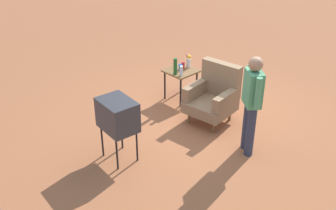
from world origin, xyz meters
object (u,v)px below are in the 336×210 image
(armchair, at_px, (214,95))
(bottle_wine_green, at_px, (175,67))
(soda_can_red, at_px, (183,65))
(person_standing, at_px, (252,100))
(soda_can_blue, at_px, (180,67))
(side_table, at_px, (181,75))
(bottle_short_clear, at_px, (181,71))
(tv_on_stand, at_px, (118,115))
(flower_vase, at_px, (189,60))

(armchair, xyz_separation_m, bottle_wine_green, (-0.92, -0.07, 0.29))
(soda_can_red, bearing_deg, person_standing, -16.11)
(soda_can_blue, height_order, soda_can_red, same)
(side_table, distance_m, person_standing, 2.13)
(soda_can_red, distance_m, bottle_short_clear, 0.36)
(tv_on_stand, bearing_deg, person_standing, 52.34)
(tv_on_stand, relative_size, bottle_wine_green, 3.22)
(soda_can_red, bearing_deg, bottle_short_clear, -50.18)
(flower_vase, bearing_deg, tv_on_stand, -71.40)
(tv_on_stand, distance_m, person_standing, 2.05)
(soda_can_blue, xyz_separation_m, soda_can_red, (-0.03, 0.10, 0.00))
(armchair, xyz_separation_m, bottle_short_clear, (-0.79, -0.04, 0.23))
(person_standing, relative_size, soda_can_red, 13.44)
(person_standing, bearing_deg, flower_vase, 160.54)
(soda_can_red, bearing_deg, flower_vase, 71.60)
(soda_can_red, bearing_deg, bottle_wine_green, -71.80)
(bottle_short_clear, bearing_deg, armchair, 2.95)
(person_standing, bearing_deg, bottle_wine_green, 171.67)
(bottle_short_clear, bearing_deg, side_table, 136.31)
(armchair, bearing_deg, tv_on_stand, -95.69)
(soda_can_red, xyz_separation_m, bottle_short_clear, (0.23, -0.28, 0.04))
(bottle_wine_green, bearing_deg, soda_can_blue, 109.26)
(tv_on_stand, height_order, person_standing, person_standing)
(armchair, bearing_deg, bottle_short_clear, -177.05)
(armchair, bearing_deg, side_table, 171.94)
(side_table, distance_m, bottle_wine_green, 0.34)
(soda_can_red, bearing_deg, tv_on_stand, -69.56)
(armchair, distance_m, bottle_short_clear, 0.83)
(bottle_wine_green, relative_size, flower_vase, 1.21)
(side_table, height_order, tv_on_stand, tv_on_stand)
(armchair, relative_size, soda_can_red, 8.69)
(side_table, height_order, flower_vase, flower_vase)
(bottle_short_clear, bearing_deg, soda_can_red, 129.82)
(soda_can_blue, bearing_deg, side_table, -1.42)
(tv_on_stand, xyz_separation_m, person_standing, (1.25, 1.62, 0.16))
(side_table, relative_size, bottle_wine_green, 1.97)
(person_standing, height_order, soda_can_red, person_standing)
(soda_can_blue, bearing_deg, bottle_wine_green, -70.74)
(bottle_wine_green, bearing_deg, tv_on_stand, -69.21)
(side_table, bearing_deg, soda_can_red, 114.00)
(soda_can_red, relative_size, bottle_wine_green, 0.38)
(soda_can_blue, bearing_deg, armchair, -7.96)
(person_standing, height_order, bottle_wine_green, person_standing)
(armchair, height_order, tv_on_stand, armchair)
(bottle_wine_green, bearing_deg, flower_vase, 98.24)
(bottle_short_clear, bearing_deg, tv_on_stand, -72.96)
(soda_can_blue, relative_size, bottle_short_clear, 0.61)
(flower_vase, bearing_deg, armchair, -19.95)
(side_table, bearing_deg, bottle_wine_green, -74.64)
(soda_can_red, distance_m, bottle_wine_green, 0.34)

